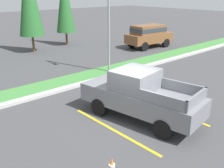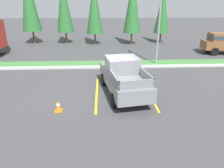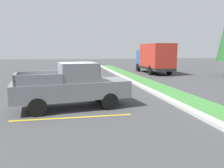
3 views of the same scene
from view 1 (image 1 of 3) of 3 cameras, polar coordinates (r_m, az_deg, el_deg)
ground_plane at (r=11.22m, az=3.97°, el=-7.99°), size 120.00×120.00×0.00m
parking_line_near at (r=10.57m, az=0.26°, el=-9.80°), size 0.12×4.80×0.01m
parking_line_far at (r=12.63m, az=10.80°, el=-5.00°), size 0.12×4.80×0.01m
curb_strip at (r=14.80m, az=-9.98°, el=-0.91°), size 56.00×0.40×0.15m
grass_median at (r=15.71m, az=-12.12°, el=-0.00°), size 56.00×1.80×0.06m
pickup_truck_main at (r=11.14m, az=6.00°, el=-2.38°), size 2.71×5.46×2.10m
suv_distant at (r=25.37m, az=7.93°, el=10.51°), size 4.74×2.26×2.10m
street_light at (r=16.88m, az=-0.37°, el=16.26°), size 0.24×1.49×7.28m
cypress_tree_rightmost at (r=26.56m, az=-10.17°, el=17.10°), size 1.83×1.83×7.04m
traffic_cone at (r=8.15m, az=-0.03°, el=-17.38°), size 0.36×0.36×0.60m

